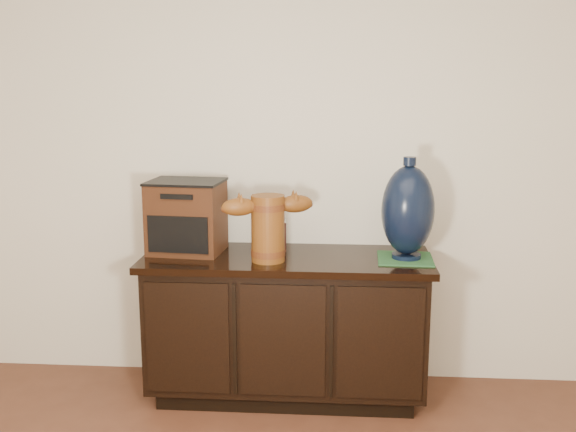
# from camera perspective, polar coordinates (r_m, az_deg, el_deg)

# --- Properties ---
(room) EXTENTS (5.00, 5.00, 5.00)m
(room) POSITION_cam_1_polar(r_m,az_deg,el_deg) (1.15, -8.50, -5.77)
(room) COLOR #562E1D
(room) RESTS_ON ground
(sideboard) EXTENTS (1.46, 0.56, 0.75)m
(sideboard) POSITION_cam_1_polar(r_m,az_deg,el_deg) (3.54, -0.12, -9.20)
(sideboard) COLOR black
(sideboard) RESTS_ON ground
(terracotta_vessel) EXTENTS (0.46, 0.24, 0.33)m
(terracotta_vessel) POSITION_cam_1_polar(r_m,az_deg,el_deg) (3.29, -1.71, -0.70)
(terracotta_vessel) COLOR brown
(terracotta_vessel) RESTS_ON sideboard
(tv_radio) EXTENTS (0.40, 0.33, 0.37)m
(tv_radio) POSITION_cam_1_polar(r_m,az_deg,el_deg) (3.51, -8.58, -0.04)
(tv_radio) COLOR #3E1F0F
(tv_radio) RESTS_ON sideboard
(green_mat) EXTENTS (0.28, 0.28, 0.01)m
(green_mat) POSITION_cam_1_polar(r_m,az_deg,el_deg) (3.41, 9.88, -3.57)
(green_mat) COLOR #295D2F
(green_mat) RESTS_ON sideboard
(lamp_base) EXTENTS (0.27, 0.27, 0.50)m
(lamp_base) POSITION_cam_1_polar(r_m,az_deg,el_deg) (3.36, 10.11, 0.45)
(lamp_base) COLOR black
(lamp_base) RESTS_ON green_mat
(spray_can) EXTENTS (0.06, 0.06, 0.18)m
(spray_can) POSITION_cam_1_polar(r_m,az_deg,el_deg) (3.49, -0.65, -1.62)
(spray_can) COLOR #601B10
(spray_can) RESTS_ON sideboard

